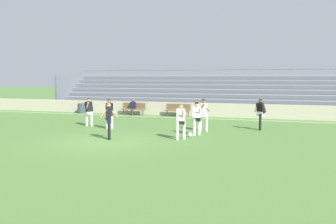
# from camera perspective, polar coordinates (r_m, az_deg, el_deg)

# --- Properties ---
(ground_plane) EXTENTS (160.00, 160.00, 0.00)m
(ground_plane) POSITION_cam_1_polar(r_m,az_deg,el_deg) (15.66, -10.15, -4.73)
(ground_plane) COLOR #517A38
(field_line_sideline) EXTENTS (44.00, 0.12, 0.01)m
(field_line_sideline) POSITION_cam_1_polar(r_m,az_deg,el_deg) (24.85, 0.80, -0.87)
(field_line_sideline) COLOR white
(field_line_sideline) RESTS_ON ground
(sideline_wall) EXTENTS (48.00, 0.16, 0.98)m
(sideline_wall) POSITION_cam_1_polar(r_m,az_deg,el_deg) (26.01, 1.62, 0.49)
(sideline_wall) COLOR beige
(sideline_wall) RESTS_ON ground
(bleacher_stand) EXTENTS (25.20, 4.92, 3.50)m
(bleacher_stand) POSITION_cam_1_polar(r_m,az_deg,el_deg) (28.90, 5.96, 3.07)
(bleacher_stand) COLOR #9EA3AD
(bleacher_stand) RESTS_ON ground
(bench_far_right) EXTENTS (1.80, 0.40, 0.90)m
(bench_far_right) POSITION_cam_1_polar(r_m,az_deg,el_deg) (26.51, -5.57, 0.68)
(bench_far_right) COLOR brown
(bench_far_right) RESTS_ON ground
(bench_near_bin) EXTENTS (1.80, 0.40, 0.90)m
(bench_near_bin) POSITION_cam_1_polar(r_m,az_deg,el_deg) (25.34, 1.61, 0.48)
(bench_near_bin) COLOR brown
(bench_near_bin) RESTS_ON ground
(trash_bin) EXTENTS (0.59, 0.59, 0.76)m
(trash_bin) POSITION_cam_1_polar(r_m,az_deg,el_deg) (28.65, -13.73, 0.58)
(trash_bin) COLOR #3D424C
(trash_bin) RESTS_ON ground
(spectator_seated) EXTENTS (0.36, 0.42, 1.21)m
(spectator_seated) POSITION_cam_1_polar(r_m,az_deg,el_deg) (26.39, -5.67, 1.00)
(spectator_seated) COLOR #2D2D38
(spectator_seated) RESTS_ON ground
(player_white_wide_right) EXTENTS (0.46, 0.68, 1.62)m
(player_white_wide_right) POSITION_cam_1_polar(r_m,az_deg,el_deg) (15.85, 2.07, -1.02)
(player_white_wide_right) COLOR white
(player_white_wide_right) RESTS_ON ground
(player_white_wide_left) EXTENTS (0.48, 0.63, 1.61)m
(player_white_wide_left) POSITION_cam_1_polar(r_m,az_deg,el_deg) (17.10, 4.66, -0.58)
(player_white_wide_left) COLOR white
(player_white_wide_left) RESTS_ON ground
(player_dark_challenging) EXTENTS (0.64, 0.49, 1.66)m
(player_dark_challenging) POSITION_cam_1_polar(r_m,az_deg,el_deg) (19.41, 14.65, 0.09)
(player_dark_challenging) COLOR black
(player_dark_challenging) RESTS_ON ground
(player_dark_trailing_run) EXTENTS (0.70, 0.50, 1.66)m
(player_dark_trailing_run) POSITION_cam_1_polar(r_m,az_deg,el_deg) (16.10, -9.49, -0.89)
(player_dark_trailing_run) COLOR black
(player_dark_trailing_run) RESTS_ON ground
(player_dark_dropping_back) EXTENTS (0.49, 0.66, 1.62)m
(player_dark_dropping_back) POSITION_cam_1_polar(r_m,az_deg,el_deg) (20.84, -12.61, 0.42)
(player_dark_dropping_back) COLOR white
(player_dark_dropping_back) RESTS_ON ground
(player_dark_pressing_high) EXTENTS (0.52, 0.70, 1.63)m
(player_dark_pressing_high) POSITION_cam_1_polar(r_m,az_deg,el_deg) (19.40, -9.42, 0.12)
(player_dark_pressing_high) COLOR white
(player_dark_pressing_high) RESTS_ON ground
(player_white_deep_cover) EXTENTS (0.60, 0.49, 1.69)m
(player_white_deep_cover) POSITION_cam_1_polar(r_m,az_deg,el_deg) (18.42, 5.75, 0.03)
(player_white_deep_cover) COLOR white
(player_white_deep_cover) RESTS_ON ground
(soccer_ball) EXTENTS (0.22, 0.22, 0.22)m
(soccer_ball) POSITION_cam_1_polar(r_m,az_deg,el_deg) (16.61, 3.59, -3.69)
(soccer_ball) COLOR white
(soccer_ball) RESTS_ON ground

